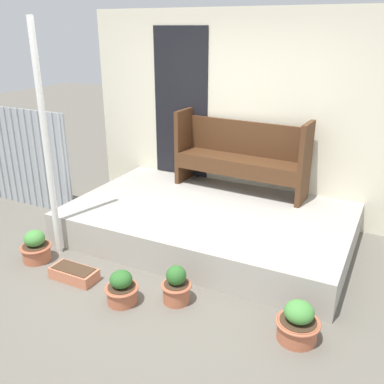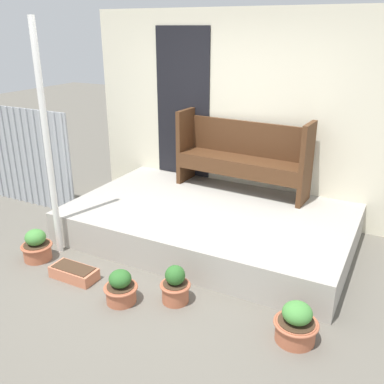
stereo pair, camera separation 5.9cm
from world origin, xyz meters
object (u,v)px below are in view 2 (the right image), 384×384
object	(u,v)px
flower_pot_left	(37,247)
bench	(243,153)
flower_pot_far_right	(296,324)
planter_box_rect	(74,273)
support_post	(47,145)
flower_pot_right	(175,286)
flower_pot_middle	(121,288)

from	to	relation	value
flower_pot_left	bench	bearing A→B (deg)	53.63
flower_pot_far_right	planter_box_rect	world-z (taller)	flower_pot_far_right
support_post	flower_pot_far_right	size ratio (longest dim) A/B	6.81
support_post	flower_pot_right	world-z (taller)	support_post
flower_pot_right	flower_pot_middle	bearing A→B (deg)	-151.71
bench	flower_pot_middle	bearing A→B (deg)	-93.57
flower_pot_far_right	planter_box_rect	distance (m)	2.22
bench	flower_pot_middle	xyz separation A→B (m)	(-0.26, -2.29, -0.74)
flower_pot_left	flower_pot_far_right	world-z (taller)	flower_pot_left
flower_pot_far_right	flower_pot_middle	bearing A→B (deg)	-171.75
bench	flower_pot_right	xyz separation A→B (m)	(0.18, -2.06, -0.72)
support_post	bench	world-z (taller)	support_post
support_post	planter_box_rect	world-z (taller)	support_post
bench	planter_box_rect	distance (m)	2.52
bench	flower_pot_middle	world-z (taller)	bench
flower_pot_right	flower_pot_far_right	bearing A→B (deg)	-0.55
support_post	flower_pot_far_right	xyz separation A→B (m)	(2.74, -0.23, -1.09)
flower_pot_middle	flower_pot_far_right	world-z (taller)	flower_pot_far_right
flower_pot_far_right	planter_box_rect	xyz separation A→B (m)	(-2.21, -0.13, -0.09)
support_post	flower_pot_far_right	bearing A→B (deg)	-4.84
flower_pot_right	flower_pot_far_right	size ratio (longest dim) A/B	1.01
bench	flower_pot_far_right	distance (m)	2.54
flower_pot_far_right	flower_pot_right	bearing A→B (deg)	179.45
support_post	flower_pot_far_right	world-z (taller)	support_post
bench	flower_pot_left	size ratio (longest dim) A/B	4.94
flower_pot_far_right	support_post	bearing A→B (deg)	175.16
flower_pot_left	flower_pot_right	distance (m)	1.71
bench	flower_pot_far_right	bearing A→B (deg)	-54.97
flower_pot_right	bench	bearing A→B (deg)	94.88
support_post	flower_pot_right	size ratio (longest dim) A/B	6.74
flower_pot_left	flower_pot_middle	world-z (taller)	flower_pot_left
support_post	flower_pot_middle	world-z (taller)	support_post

